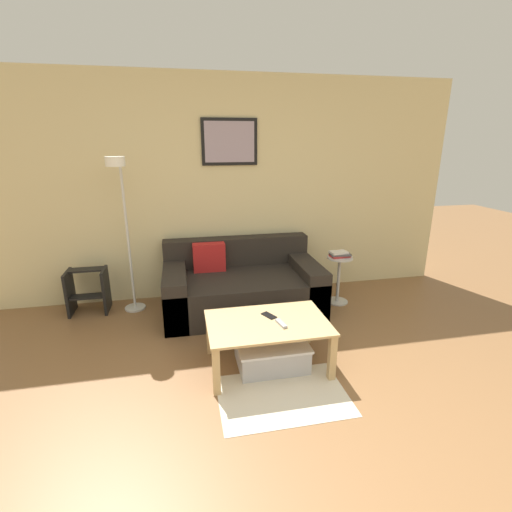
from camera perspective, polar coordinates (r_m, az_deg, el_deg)
The scene contains 12 objects.
ground_plane at distance 2.37m, azimuth 6.98°, elevation -33.98°, with size 16.00×16.00×0.00m, color brown.
wall_back at distance 4.43m, azimuth -4.80°, elevation 10.12°, with size 5.60×0.09×2.55m.
area_rug at distance 2.99m, azimuth 4.13°, elevation -20.59°, with size 0.97×0.66×0.01m, color beige.
couch at distance 4.20m, azimuth -2.28°, elevation -4.63°, with size 1.71×0.99×0.74m.
coffee_table at distance 3.13m, azimuth 1.77°, elevation -11.12°, with size 1.00×0.66×0.41m.
storage_bin at distance 3.26m, azimuth 2.37°, elevation -14.67°, with size 0.59×0.46×0.22m.
floor_lamp at distance 4.00m, azimuth -19.82°, elevation 6.40°, with size 0.23×0.49×1.69m.
side_table at distance 4.42m, azimuth 12.61°, elevation -2.96°, with size 0.30×0.30×0.56m.
book_stack at distance 4.34m, azimuth 12.73°, elevation 0.28°, with size 0.24×0.16×0.06m.
remote_control at distance 3.06m, azimuth 3.88°, elevation -10.31°, with size 0.04×0.15×0.02m, color #99999E.
cell_phone at distance 3.19m, azimuth 1.99°, elevation -9.13°, with size 0.07×0.14×0.01m, color black.
step_stool at distance 4.50m, azimuth -24.44°, elevation -4.75°, with size 0.41×0.31×0.49m.
Camera 1 is at (-0.53, -1.38, 1.85)m, focal length 26.00 mm.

